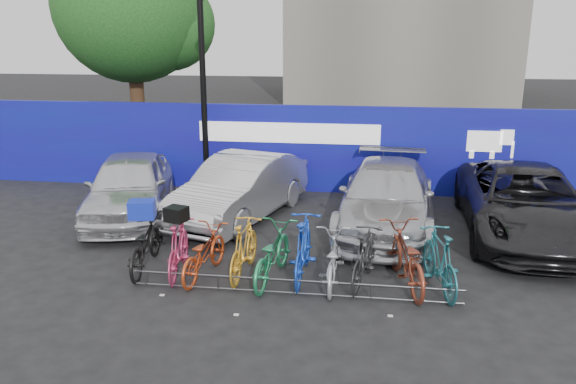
% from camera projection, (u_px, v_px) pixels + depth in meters
% --- Properties ---
extents(ground, '(100.00, 100.00, 0.00)m').
position_uv_depth(ground, '(298.00, 281.00, 10.04)').
color(ground, black).
rests_on(ground, ground).
extents(hoarding, '(22.00, 0.18, 2.40)m').
position_uv_depth(hoarding, '(325.00, 149.00, 15.43)').
color(hoarding, '#130989').
rests_on(hoarding, ground).
extents(tree, '(5.40, 5.20, 7.80)m').
position_uv_depth(tree, '(138.00, 9.00, 19.16)').
color(tree, '#382314').
rests_on(tree, ground).
extents(lamppost, '(0.25, 0.50, 6.11)m').
position_uv_depth(lamppost, '(203.00, 73.00, 14.73)').
color(lamppost, black).
rests_on(lamppost, ground).
extents(bike_rack, '(5.60, 0.03, 0.30)m').
position_uv_depth(bike_rack, '(293.00, 287.00, 9.43)').
color(bike_rack, '#595B60').
rests_on(bike_rack, ground).
extents(car_0, '(2.86, 4.79, 1.53)m').
position_uv_depth(car_0, '(130.00, 186.00, 13.37)').
color(car_0, silver).
rests_on(car_0, ground).
extents(car_1, '(2.80, 4.79, 1.49)m').
position_uv_depth(car_1, '(241.00, 188.00, 13.27)').
color(car_1, '#B9B8BD').
rests_on(car_1, ground).
extents(car_2, '(2.45, 5.16, 1.45)m').
position_uv_depth(car_2, '(386.00, 197.00, 12.61)').
color(car_2, '#B4B5BA').
rests_on(car_2, ground).
extents(car_3, '(2.79, 5.55, 1.51)m').
position_uv_depth(car_3, '(525.00, 203.00, 12.07)').
color(car_3, black).
rests_on(car_3, ground).
extents(bike_0, '(0.87, 1.96, 1.00)m').
position_uv_depth(bike_0, '(144.00, 244.00, 10.43)').
color(bike_0, black).
rests_on(bike_0, ground).
extents(bike_1, '(0.70, 1.76, 1.03)m').
position_uv_depth(bike_1, '(178.00, 248.00, 10.18)').
color(bike_1, '#C93463').
rests_on(bike_1, ground).
extents(bike_2, '(0.86, 1.80, 0.91)m').
position_uv_depth(bike_2, '(203.00, 253.00, 10.11)').
color(bike_2, '#B53E18').
rests_on(bike_2, ground).
extents(bike_3, '(0.59, 1.77, 1.05)m').
position_uv_depth(bike_3, '(244.00, 248.00, 10.13)').
color(bike_3, gold).
rests_on(bike_3, ground).
extents(bike_4, '(0.93, 1.98, 1.00)m').
position_uv_depth(bike_4, '(272.00, 254.00, 9.94)').
color(bike_4, '#217E4B').
rests_on(bike_4, ground).
extents(bike_5, '(0.58, 1.93, 1.16)m').
position_uv_depth(bike_5, '(303.00, 248.00, 10.00)').
color(bike_5, blue).
rests_on(bike_5, ground).
extents(bike_6, '(0.63, 1.75, 0.91)m').
position_uv_depth(bike_6, '(332.00, 260.00, 9.79)').
color(bike_6, '#ADB1B5').
rests_on(bike_6, ground).
extents(bike_7, '(0.83, 1.74, 1.01)m').
position_uv_depth(bike_7, '(364.00, 257.00, 9.78)').
color(bike_7, '#252527').
rests_on(bike_7, ground).
extents(bike_8, '(1.13, 2.14, 1.07)m').
position_uv_depth(bike_8, '(406.00, 257.00, 9.70)').
color(bike_8, maroon).
rests_on(bike_8, ground).
extents(bike_9, '(0.86, 1.87, 1.09)m').
position_uv_depth(bike_9, '(440.00, 261.00, 9.53)').
color(bike_9, '#206771').
rests_on(bike_9, ground).
extents(cargo_crate, '(0.53, 0.45, 0.33)m').
position_uv_depth(cargo_crate, '(142.00, 209.00, 10.25)').
color(cargo_crate, '#1224AB').
rests_on(cargo_crate, bike_0).
extents(cargo_topcase, '(0.43, 0.41, 0.26)m').
position_uv_depth(cargo_topcase, '(176.00, 214.00, 10.01)').
color(cargo_topcase, black).
rests_on(cargo_topcase, bike_1).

